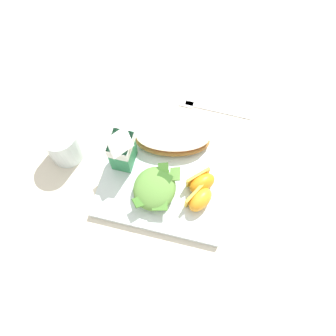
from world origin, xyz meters
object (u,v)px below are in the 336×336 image
Objects in this scene: cheesy_pizza_bread at (173,140)px; metal_fork at (209,108)px; orange_wedge_middle at (202,182)px; milk_carton at (121,149)px; green_salad_pile at (155,188)px; orange_wedge_front at (200,199)px; white_plate at (168,171)px; drinking_clear_cup at (63,144)px.

metal_fork is at bearing -26.87° from cheesy_pizza_bread.
orange_wedge_middle reaches higher than metal_fork.
milk_carton is at bearing 84.29° from orange_wedge_middle.
green_salad_pile is 0.10m from orange_wedge_front.
orange_wedge_front is at bearing -125.12° from white_plate.
white_plate is at bearing 54.88° from orange_wedge_front.
milk_carton is at bearing 73.05° from orange_wedge_front.
orange_wedge_front reaches higher than white_plate.
milk_carton reaches higher than green_salad_pile.
green_salad_pile is 0.10m from orange_wedge_middle.
orange_wedge_front is 0.37× the size of metal_fork.
cheesy_pizza_bread is 0.12m from milk_carton.
orange_wedge_front is at bearing -99.10° from drinking_clear_cup.
drinking_clear_cup reaches higher than orange_wedge_middle.
green_salad_pile reaches higher than metal_fork.
orange_wedge_front is 0.25m from metal_fork.
white_plate is 4.12× the size of orange_wedge_middle.
milk_carton is at bearing -88.22° from drinking_clear_cup.
white_plate is 4.00× the size of orange_wedge_front.
drinking_clear_cup reaches higher than green_salad_pile.
drinking_clear_cup is at bearing 91.59° from white_plate.
milk_carton is 0.58× the size of metal_fork.
green_salad_pile is 1.61× the size of orange_wedge_front.
white_plate is 2.55× the size of milk_carton.
orange_wedge_middle is (-0.09, -0.08, 0.00)m from cheesy_pizza_bread.
drinking_clear_cup is (-0.00, 0.14, -0.03)m from milk_carton.
green_salad_pile is at bearing 163.64° from metal_fork.
drinking_clear_cup is (0.01, 0.32, 0.01)m from orange_wedge_middle.
green_salad_pile is 0.26m from metal_fork.
green_salad_pile is 1.65× the size of orange_wedge_middle.
drinking_clear_cup reaches higher than white_plate.
metal_fork is 0.36m from drinking_clear_cup.
milk_carton is 1.62× the size of orange_wedge_middle.
orange_wedge_middle is 0.79× the size of drinking_clear_cup.
white_plate is at bearing 75.65° from orange_wedge_middle.
cheesy_pizza_bread is 2.11× the size of drinking_clear_cup.
milk_carton is 0.19m from orange_wedge_front.
drinking_clear_cup is at bearing 87.55° from orange_wedge_middle.
green_salad_pile reaches higher than white_plate.
cheesy_pizza_bread is 0.12m from green_salad_pile.
drinking_clear_cup is at bearing 80.90° from orange_wedge_front.
green_salad_pile is at bearing -102.64° from drinking_clear_cup.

